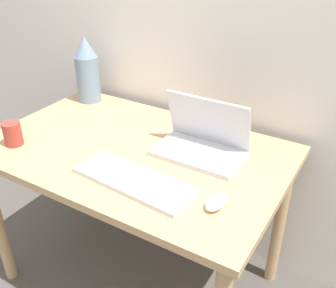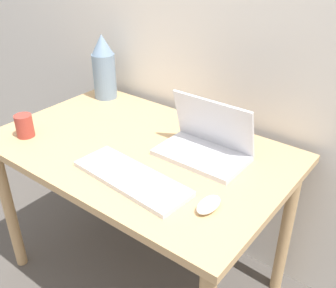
{
  "view_description": "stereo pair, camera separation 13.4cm",
  "coord_description": "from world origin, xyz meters",
  "px_view_note": "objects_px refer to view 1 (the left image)",
  "views": [
    {
      "loc": [
        0.79,
        -0.69,
        1.47
      ],
      "look_at": [
        0.18,
        0.31,
        0.8
      ],
      "focal_mm": 42.0,
      "sensor_mm": 36.0,
      "label": 1
    },
    {
      "loc": [
        0.9,
        -0.61,
        1.47
      ],
      "look_at": [
        0.18,
        0.31,
        0.8
      ],
      "focal_mm": 42.0,
      "sensor_mm": 36.0,
      "label": 2
    }
  ],
  "objects_px": {
    "mouse": "(216,201)",
    "laptop": "(202,142)",
    "vase": "(87,70)",
    "keyboard": "(134,180)",
    "mug": "(13,134)"
  },
  "relations": [
    {
      "from": "laptop",
      "to": "vase",
      "type": "relative_size",
      "value": 1.05
    },
    {
      "from": "vase",
      "to": "mug",
      "type": "bearing_deg",
      "value": -85.86
    },
    {
      "from": "keyboard",
      "to": "mouse",
      "type": "xyz_separation_m",
      "value": [
        0.29,
        0.03,
        0.01
      ]
    },
    {
      "from": "laptop",
      "to": "mouse",
      "type": "xyz_separation_m",
      "value": [
        0.18,
        -0.26,
        -0.03
      ]
    },
    {
      "from": "keyboard",
      "to": "mouse",
      "type": "relative_size",
      "value": 4.29
    },
    {
      "from": "vase",
      "to": "mouse",
      "type": "bearing_deg",
      "value": -26.02
    },
    {
      "from": "mouse",
      "to": "mug",
      "type": "bearing_deg",
      "value": -175.86
    },
    {
      "from": "keyboard",
      "to": "vase",
      "type": "xyz_separation_m",
      "value": [
        -0.59,
        0.46,
        0.14
      ]
    },
    {
      "from": "vase",
      "to": "mug",
      "type": "height_order",
      "value": "vase"
    },
    {
      "from": "vase",
      "to": "keyboard",
      "type": "bearing_deg",
      "value": -38.01
    },
    {
      "from": "keyboard",
      "to": "laptop",
      "type": "bearing_deg",
      "value": 70.06
    },
    {
      "from": "mouse",
      "to": "vase",
      "type": "bearing_deg",
      "value": 153.98
    },
    {
      "from": "mouse",
      "to": "laptop",
      "type": "bearing_deg",
      "value": 124.89
    },
    {
      "from": "vase",
      "to": "mug",
      "type": "distance_m",
      "value": 0.5
    },
    {
      "from": "keyboard",
      "to": "mug",
      "type": "relative_size",
      "value": 4.79
    }
  ]
}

